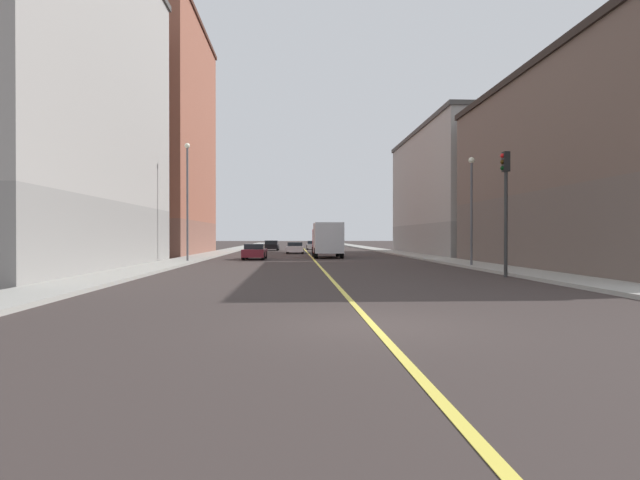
# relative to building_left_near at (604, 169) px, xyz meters

# --- Properties ---
(ground_plane) EXTENTS (400.00, 400.00, 0.00)m
(ground_plane) POSITION_rel_building_left_near_xyz_m (-15.54, -17.55, -5.56)
(ground_plane) COLOR #372E2B
(ground_plane) RESTS_ON ground
(sidewalk_left) EXTENTS (2.56, 168.00, 0.15)m
(sidewalk_left) POSITION_rel_building_left_near_xyz_m (-5.92, 31.45, -5.49)
(sidewalk_left) COLOR #9E9B93
(sidewalk_left) RESTS_ON ground
(sidewalk_right) EXTENTS (2.56, 168.00, 0.15)m
(sidewalk_right) POSITION_rel_building_left_near_xyz_m (-25.16, 31.45, -5.49)
(sidewalk_right) COLOR #9E9B93
(sidewalk_right) RESTS_ON ground
(lane_center_stripe) EXTENTS (0.16, 154.00, 0.01)m
(lane_center_stripe) POSITION_rel_building_left_near_xyz_m (-15.54, 31.45, -5.55)
(lane_center_stripe) COLOR #E5D14C
(lane_center_stripe) RESTS_ON ground
(building_left_near) EXTENTS (9.57, 23.23, 11.10)m
(building_left_near) POSITION_rel_building_left_near_xyz_m (0.00, 0.00, 0.00)
(building_left_near) COLOR brown
(building_left_near) RESTS_ON ground
(building_left_mid) EXTENTS (9.57, 24.63, 12.70)m
(building_left_mid) POSITION_rel_building_left_near_xyz_m (0.00, 25.24, 0.80)
(building_left_mid) COLOR gray
(building_left_mid) RESTS_ON ground
(building_right_corner) EXTENTS (9.57, 22.28, 19.07)m
(building_right_corner) POSITION_rel_building_left_near_xyz_m (-31.07, 0.78, 3.98)
(building_right_corner) COLOR gray
(building_right_corner) RESTS_ON ground
(building_right_midblock) EXTENTS (9.57, 20.34, 23.42)m
(building_right_midblock) POSITION_rel_building_left_near_xyz_m (-31.07, 25.73, 6.16)
(building_right_midblock) COLOR brown
(building_right_midblock) RESTS_ON ground
(traffic_light_left_near) EXTENTS (0.40, 0.32, 5.65)m
(traffic_light_left_near) POSITION_rel_building_left_near_xyz_m (-7.62, -5.04, -1.88)
(traffic_light_left_near) COLOR #2D2D2D
(traffic_light_left_near) RESTS_ON ground
(street_lamp_left_near) EXTENTS (0.36, 0.36, 6.39)m
(street_lamp_left_near) POSITION_rel_building_left_near_xyz_m (-6.60, 2.45, -1.48)
(street_lamp_left_near) COLOR #4C4C51
(street_lamp_left_near) RESTS_ON ground
(street_lamp_right_near) EXTENTS (0.36, 0.36, 8.15)m
(street_lamp_right_near) POSITION_rel_building_left_near_xyz_m (-24.47, 8.61, -0.56)
(street_lamp_right_near) COLOR #4C4C51
(street_lamp_right_near) RESTS_ON ground
(car_blue) EXTENTS (1.96, 3.98, 1.41)m
(car_blue) POSITION_rel_building_left_near_xyz_m (-14.11, 29.72, -4.87)
(car_blue) COLOR #23389E
(car_blue) RESTS_ON ground
(car_silver) EXTENTS (1.89, 4.04, 1.21)m
(car_silver) POSITION_rel_building_left_near_xyz_m (-14.34, 45.17, -4.95)
(car_silver) COLOR silver
(car_silver) RESTS_ON ground
(car_white) EXTENTS (1.90, 4.01, 1.21)m
(car_white) POSITION_rel_building_left_near_xyz_m (-16.94, 28.42, -4.96)
(car_white) COLOR white
(car_white) RESTS_ON ground
(car_maroon) EXTENTS (1.83, 4.14, 1.24)m
(car_maroon) POSITION_rel_building_left_near_xyz_m (-20.23, 14.01, -4.96)
(car_maroon) COLOR maroon
(car_maroon) RESTS_ON ground
(car_black) EXTENTS (1.96, 4.52, 1.30)m
(car_black) POSITION_rel_building_left_near_xyz_m (-19.97, 40.41, -4.93)
(car_black) COLOR black
(car_black) RESTS_ON ground
(box_truck) EXTENTS (2.45, 6.62, 2.97)m
(box_truck) POSITION_rel_building_left_near_xyz_m (-14.20, 17.18, -3.96)
(box_truck) COLOR maroon
(box_truck) RESTS_ON ground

